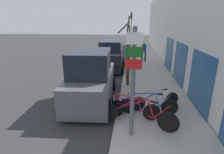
{
  "coord_description": "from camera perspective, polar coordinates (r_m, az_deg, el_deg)",
  "views": [
    {
      "loc": [
        1.53,
        -1.24,
        3.5
      ],
      "look_at": [
        0.68,
        6.03,
        1.2
      ],
      "focal_mm": 28.0,
      "sensor_mm": 36.0,
      "label": 1
    }
  ],
  "objects": [
    {
      "name": "traffic_light",
      "position": [
        20.89,
        6.26,
        16.06
      ],
      "size": [
        0.2,
        0.3,
        4.5
      ],
      "color": "#595B60",
      "rests_on": "sidewalk_curb"
    },
    {
      "name": "bicycle_2",
      "position": [
        6.79,
        11.86,
        -8.94
      ],
      "size": [
        2.19,
        0.44,
        0.88
      ],
      "rotation": [
        0.0,
        0.0,
        1.6
      ],
      "color": "black",
      "rests_on": "sidewalk_curb"
    },
    {
      "name": "pedestrian_near",
      "position": [
        15.9,
        10.39,
        8.65
      ],
      "size": [
        0.45,
        0.38,
        1.73
      ],
      "rotation": [
        0.0,
        0.0,
        0.23
      ],
      "color": "#1E2338",
      "rests_on": "sidewalk_curb"
    },
    {
      "name": "ground_plane",
      "position": [
        13.01,
        -0.33,
        1.83
      ],
      "size": [
        80.0,
        80.0,
        0.0
      ],
      "primitive_type": "plane",
      "color": "#333335"
    },
    {
      "name": "parked_car_1",
      "position": [
        13.49,
        -0.27,
        6.76
      ],
      "size": [
        2.02,
        4.29,
        2.19
      ],
      "rotation": [
        0.0,
        0.0,
        0.03
      ],
      "color": "black",
      "rests_on": "ground"
    },
    {
      "name": "bicycle_3",
      "position": [
        7.29,
        14.01,
        -7.34
      ],
      "size": [
        1.96,
        0.86,
        0.83
      ],
      "rotation": [
        0.0,
        0.0,
        1.96
      ],
      "color": "black",
      "rests_on": "sidewalk_curb"
    },
    {
      "name": "parked_car_0",
      "position": [
        7.93,
        -6.7,
        -0.66
      ],
      "size": [
        2.24,
        4.55,
        2.36
      ],
      "rotation": [
        0.0,
        0.0,
        0.06
      ],
      "color": "#51565B",
      "rests_on": "ground"
    },
    {
      "name": "bicycle_0",
      "position": [
        6.14,
        9.03,
        -11.38
      ],
      "size": [
        2.4,
        1.15,
        0.98
      ],
      "rotation": [
        0.0,
        0.0,
        1.13
      ],
      "color": "black",
      "rests_on": "sidewalk_curb"
    },
    {
      "name": "street_tree",
      "position": [
        9.49,
        5.22,
        7.14
      ],
      "size": [
        0.78,
        1.1,
        3.68
      ],
      "color": "#4C3828",
      "rests_on": "sidewalk_curb"
    },
    {
      "name": "bicycle_1",
      "position": [
        6.33,
        6.11,
        -10.79
      ],
      "size": [
        2.1,
        0.44,
        0.86
      ],
      "rotation": [
        0.0,
        0.0,
        1.65
      ],
      "color": "black",
      "rests_on": "sidewalk_curb"
    },
    {
      "name": "sidewalk_curb",
      "position": [
        15.66,
        10.46,
        4.51
      ],
      "size": [
        3.2,
        32.0,
        0.15
      ],
      "color": "#ADA89E",
      "rests_on": "ground"
    },
    {
      "name": "signpost",
      "position": [
        4.96,
        6.9,
        -1.42
      ],
      "size": [
        0.47,
        0.15,
        3.26
      ],
      "color": "#595B60",
      "rests_on": "sidewalk_curb"
    },
    {
      "name": "building_facade",
      "position": [
        15.4,
        17.9,
        15.59
      ],
      "size": [
        0.23,
        32.0,
        6.5
      ],
      "color": "silver",
      "rests_on": "ground"
    }
  ]
}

